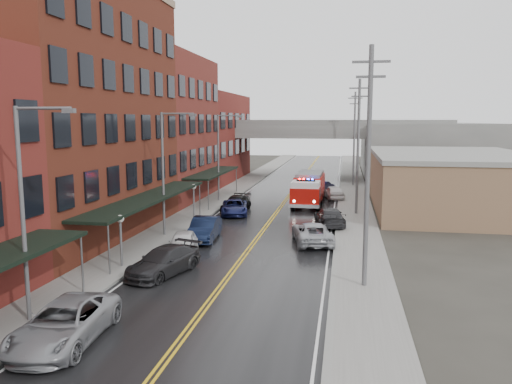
{
  "coord_description": "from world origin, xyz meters",
  "views": [
    {
      "loc": [
        6.07,
        -9.97,
        8.43
      ],
      "look_at": [
        -0.55,
        27.17,
        3.0
      ],
      "focal_mm": 35.0,
      "sensor_mm": 36.0,
      "label": 1
    }
  ],
  "objects": [
    {
      "name": "road",
      "position": [
        0.0,
        30.0,
        0.01
      ],
      "size": [
        11.0,
        160.0,
        0.02
      ],
      "primitive_type": "cube",
      "color": "black",
      "rests_on": "ground"
    },
    {
      "name": "sidewalk_left",
      "position": [
        -7.3,
        30.0,
        0.07
      ],
      "size": [
        3.0,
        160.0,
        0.15
      ],
      "primitive_type": "cube",
      "color": "slate",
      "rests_on": "ground"
    },
    {
      "name": "sidewalk_right",
      "position": [
        7.3,
        30.0,
        0.07
      ],
      "size": [
        3.0,
        160.0,
        0.15
      ],
      "primitive_type": "cube",
      "color": "slate",
      "rests_on": "ground"
    },
    {
      "name": "curb_left",
      "position": [
        -5.65,
        30.0,
        0.07
      ],
      "size": [
        0.3,
        160.0,
        0.15
      ],
      "primitive_type": "cube",
      "color": "gray",
      "rests_on": "ground"
    },
    {
      "name": "curb_right",
      "position": [
        5.65,
        30.0,
        0.07
      ],
      "size": [
        0.3,
        160.0,
        0.15
      ],
      "primitive_type": "cube",
      "color": "gray",
      "rests_on": "ground"
    },
    {
      "name": "brick_building_b",
      "position": [
        -13.3,
        23.0,
        9.0
      ],
      "size": [
        9.0,
        20.0,
        18.0
      ],
      "primitive_type": "cube",
      "color": "#542016",
      "rests_on": "ground"
    },
    {
      "name": "brick_building_c",
      "position": [
        -13.3,
        40.5,
        7.5
      ],
      "size": [
        9.0,
        15.0,
        15.0
      ],
      "primitive_type": "cube",
      "color": "maroon",
      "rests_on": "ground"
    },
    {
      "name": "brick_building_far",
      "position": [
        -13.3,
        58.0,
        6.0
      ],
      "size": [
        9.0,
        20.0,
        12.0
      ],
      "primitive_type": "cube",
      "color": "maroon",
      "rests_on": "ground"
    },
    {
      "name": "tan_building",
      "position": [
        16.0,
        40.0,
        2.5
      ],
      "size": [
        14.0,
        22.0,
        5.0
      ],
      "primitive_type": "cube",
      "color": "#8F684D",
      "rests_on": "ground"
    },
    {
      "name": "right_far_block",
      "position": [
        18.0,
        70.0,
        4.0
      ],
      "size": [
        18.0,
        30.0,
        8.0
      ],
      "primitive_type": "cube",
      "color": "slate",
      "rests_on": "ground"
    },
    {
      "name": "awning_1",
      "position": [
        -7.49,
        23.0,
        2.99
      ],
      "size": [
        2.6,
        18.0,
        3.09
      ],
      "color": "black",
      "rests_on": "ground"
    },
    {
      "name": "awning_2",
      "position": [
        -7.49,
        40.5,
        2.99
      ],
      "size": [
        2.6,
        13.0,
        3.09
      ],
      "color": "black",
      "rests_on": "ground"
    },
    {
      "name": "globe_lamp_1",
      "position": [
        -6.4,
        16.0,
        2.31
      ],
      "size": [
        0.44,
        0.44,
        3.12
      ],
      "color": "#59595B",
      "rests_on": "ground"
    },
    {
      "name": "globe_lamp_2",
      "position": [
        -6.4,
        30.0,
        2.31
      ],
      "size": [
        0.44,
        0.44,
        3.12
      ],
      "color": "#59595B",
      "rests_on": "ground"
    },
    {
      "name": "street_lamp_0",
      "position": [
        -6.55,
        8.0,
        5.19
      ],
      "size": [
        2.64,
        0.22,
        9.0
      ],
      "color": "#59595B",
      "rests_on": "ground"
    },
    {
      "name": "street_lamp_1",
      "position": [
        -6.55,
        24.0,
        5.19
      ],
      "size": [
        2.64,
        0.22,
        9.0
      ],
      "color": "#59595B",
      "rests_on": "ground"
    },
    {
      "name": "street_lamp_2",
      "position": [
        -6.55,
        40.0,
        5.19
      ],
      "size": [
        2.64,
        0.22,
        9.0
      ],
      "color": "#59595B",
      "rests_on": "ground"
    },
    {
      "name": "utility_pole_0",
      "position": [
        7.2,
        15.0,
        6.31
      ],
      "size": [
        1.8,
        0.24,
        12.0
      ],
      "color": "#59595B",
      "rests_on": "ground"
    },
    {
      "name": "utility_pole_1",
      "position": [
        7.2,
        35.0,
        6.31
      ],
      "size": [
        1.8,
        0.24,
        12.0
      ],
      "color": "#59595B",
      "rests_on": "ground"
    },
    {
      "name": "utility_pole_2",
      "position": [
        7.2,
        55.0,
        6.31
      ],
      "size": [
        1.8,
        0.24,
        12.0
      ],
      "color": "#59595B",
      "rests_on": "ground"
    },
    {
      "name": "overpass",
      "position": [
        0.0,
        62.0,
        5.99
      ],
      "size": [
        40.0,
        10.0,
        7.5
      ],
      "color": "slate",
      "rests_on": "ground"
    },
    {
      "name": "fire_truck",
      "position": [
        2.57,
        39.74,
        1.72
      ],
      "size": [
        3.63,
        8.73,
        3.17
      ],
      "rotation": [
        0.0,
        0.0,
        -0.02
      ],
      "color": "#9F0C07",
      "rests_on": "ground"
    },
    {
      "name": "parked_car_left_2",
      "position": [
        -4.27,
        6.52,
        0.78
      ],
      "size": [
        2.93,
        5.79,
        1.57
      ],
      "primitive_type": "imported",
      "rotation": [
        0.0,
        0.0,
        0.06
      ],
      "color": "gray",
      "rests_on": "ground"
    },
    {
      "name": "parked_car_left_3",
      "position": [
        -3.6,
        15.31,
        0.75
      ],
      "size": [
        3.51,
        5.53,
        1.49
      ],
      "primitive_type": "imported",
      "rotation": [
        0.0,
        0.0,
        -0.3
      ],
      "color": "#252527",
      "rests_on": "ground"
    },
    {
      "name": "parked_car_left_4",
      "position": [
        -3.94,
        19.68,
        0.71
      ],
      "size": [
        2.46,
        4.44,
        1.43
      ],
      "primitive_type": "imported",
      "rotation": [
        0.0,
        0.0,
        0.19
      ],
      "color": "silver",
      "rests_on": "ground"
    },
    {
      "name": "parked_car_left_5",
      "position": [
        -3.6,
        23.45,
        0.81
      ],
      "size": [
        2.05,
        5.0,
        1.61
      ],
      "primitive_type": "imported",
      "rotation": [
        0.0,
        0.0,
        0.07
      ],
      "color": "black",
      "rests_on": "ground"
    },
    {
      "name": "parked_car_left_6",
      "position": [
        -3.6,
        33.2,
        0.68
      ],
      "size": [
        3.19,
        5.26,
        1.36
      ],
      "primitive_type": "imported",
      "rotation": [
        0.0,
        0.0,
        0.2
      ],
      "color": "#131848",
      "rests_on": "ground"
    },
    {
      "name": "parked_car_left_7",
      "position": [
        -3.82,
        34.94,
        0.71
      ],
      "size": [
        2.31,
        5.02,
        1.42
      ],
      "primitive_type": "imported",
      "rotation": [
        0.0,
        0.0,
        -0.06
      ],
      "color": "black",
      "rests_on": "ground"
    },
    {
      "name": "parked_car_right_0",
      "position": [
        3.99,
        23.8,
        0.74
      ],
      "size": [
        3.48,
        5.69,
        1.47
      ],
      "primitive_type": "imported",
      "rotation": [
        0.0,
        0.0,
        3.35
      ],
      "color": "#A5A8AD",
      "rests_on": "ground"
    },
    {
      "name": "parked_car_right_1",
      "position": [
        5.0,
        29.8,
        0.74
      ],
      "size": [
        2.88,
        5.39,
        1.49
      ],
      "primitive_type": "imported",
      "rotation": [
        0.0,
        0.0,
        3.3
      ],
      "color": "#272729",
      "rests_on": "ground"
    },
    {
      "name": "parked_car_right_2",
      "position": [
        5.0,
        43.73,
        0.75
      ],
      "size": [
        2.66,
        4.7,
        1.51
      ],
      "primitive_type": "imported",
      "rotation": [
        0.0,
        0.0,
        3.35
      ],
      "color": "white",
      "rests_on": "ground"
    },
    {
      "name": "parked_car_right_3",
      "position": [
        3.6,
        48.05,
        0.73
      ],
      "size": [
        2.81,
        4.67,
        1.45
      ],
      "primitive_type": "imported",
      "rotation": [
        0.0,
        0.0,
        2.83
      ],
      "color": "black",
      "rests_on": "ground"
    }
  ]
}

